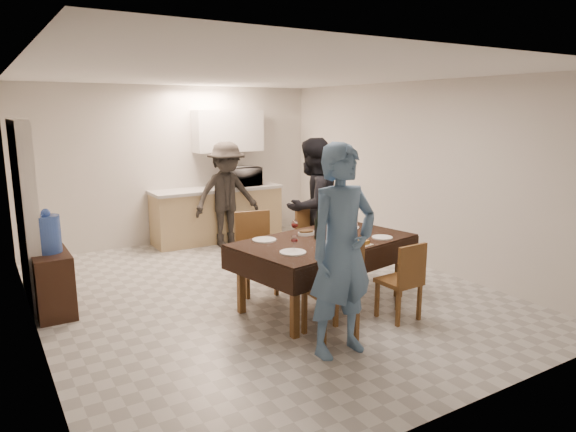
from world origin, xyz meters
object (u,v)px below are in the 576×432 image
Objects in this scene: console at (52,283)px; person_kitchen at (227,195)px; water_pitcher at (351,227)px; microwave at (243,176)px; water_jug at (48,234)px; savoury_tart at (352,243)px; person_far at (312,207)px; dining_table at (324,242)px; wine_bottle at (318,225)px; person_near at (342,251)px.

console is 0.44× the size of person_kitchen.
water_pitcher is 0.36× the size of microwave.
microwave is (0.35, 3.46, 0.19)m from water_pitcher.
water_jug is at bearing 155.39° from water_pitcher.
savoury_tart is at bearing 81.08° from microwave.
person_far is at bearing -78.86° from person_kitchen.
dining_table is at bearing -26.53° from console.
wine_bottle is (-0.05, 0.05, 0.19)m from dining_table.
person_far is at bearing 51.82° from dining_table.
person_far is at bearing 86.48° from microwave.
microwave is at bearing 31.59° from console.
dining_table is 2.88× the size of console.
console is 2.36× the size of wine_bottle.
person_near is (-0.55, -1.05, 0.23)m from dining_table.
person_near is 1.13× the size of person_kitchen.
person_kitchen is (-0.38, 1.91, -0.07)m from person_far.
dining_table is 3.50m from microwave.
person_far is 1.08× the size of person_kitchen.
water_jug is 3.20m from person_near.
person_kitchen is at bearing 88.74° from savoury_tart.
wine_bottle is at bearing 64.12° from person_near.
person_kitchen reaches higher than savoury_tart.
water_jug is 0.24× the size of person_kitchen.
water_pitcher is 0.42m from savoury_tart.
water_jug reaches higher than console.
person_far reaches higher than dining_table.
person_kitchen reaches higher than water_jug.
savoury_tart is 0.95m from person_near.
microwave is (0.75, 3.36, 0.14)m from wine_bottle.
microwave is (3.37, 2.07, 0.17)m from water_jug.
person_near is 4.08m from person_kitchen.
person_kitchen reaches higher than console.
wine_bottle is at bearing 77.50° from microwave.
water_pitcher is 0.12× the size of person_kitchen.
water_jug is 0.22× the size of person_far.
water_pitcher is at bearing -86.65° from person_kitchen.
microwave is at bearing 84.30° from water_pitcher.
microwave is at bearing 81.08° from savoury_tart.
savoury_tart is at bearing -127.15° from water_pitcher.
person_near is (-1.25, -4.46, -0.11)m from microwave.
console is 1.29× the size of microwave.
console is at bearing 155.39° from water_pitcher.
person_near is (-0.65, -0.67, 0.17)m from savoury_tart.
water_pitcher is at bearing -14.04° from wine_bottle.
dining_table reaches higher than console.
wine_bottle is at bearing -26.09° from water_jug.
person_kitchen reaches higher than wine_bottle.
dining_table is at bearing 78.48° from microwave.
person_near reaches higher than wine_bottle.
person_near is (-0.50, -1.10, 0.03)m from wine_bottle.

